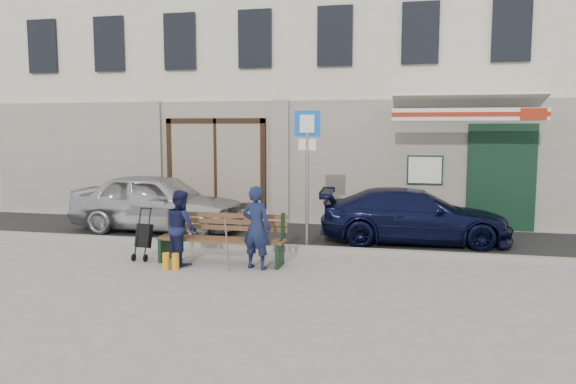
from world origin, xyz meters
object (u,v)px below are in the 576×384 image
(man, at_px, (256,227))
(stroller, at_px, (144,237))
(car_navy, at_px, (414,216))
(parking_sign, at_px, (307,156))
(bench, at_px, (219,239))
(woman, at_px, (181,227))
(car_silver, at_px, (158,202))

(man, height_order, stroller, man)
(car_navy, bearing_deg, man, 132.10)
(parking_sign, relative_size, bench, 1.19)
(bench, height_order, stroller, bench)
(bench, distance_m, man, 0.88)
(man, height_order, woman, man)
(stroller, bearing_deg, car_silver, 114.46)
(bench, height_order, man, man)
(car_navy, distance_m, stroller, 5.72)
(car_silver, height_order, woman, car_silver)
(stroller, bearing_deg, man, -1.12)
(man, bearing_deg, car_silver, -28.60)
(woman, bearing_deg, parking_sign, -93.88)
(parking_sign, bearing_deg, car_silver, 161.77)
(woman, bearing_deg, bench, -117.15)
(bench, relative_size, stroller, 2.45)
(parking_sign, xyz_separation_m, woman, (-2.02, -1.77, -1.24))
(car_silver, bearing_deg, stroller, -157.24)
(car_silver, bearing_deg, woman, -144.92)
(car_navy, distance_m, parking_sign, 2.78)
(car_silver, relative_size, car_navy, 1.02)
(stroller, bearing_deg, woman, -7.79)
(parking_sign, distance_m, stroller, 3.61)
(car_silver, bearing_deg, bench, -134.48)
(car_silver, height_order, parking_sign, parking_sign)
(parking_sign, xyz_separation_m, man, (-0.57, -1.81, -1.18))
(car_silver, xyz_separation_m, bench, (2.51, -2.69, -0.26))
(car_navy, distance_m, woman, 5.09)
(bench, bearing_deg, stroller, -178.75)
(car_silver, distance_m, bench, 3.69)
(car_silver, height_order, stroller, car_silver)
(car_navy, height_order, parking_sign, parking_sign)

